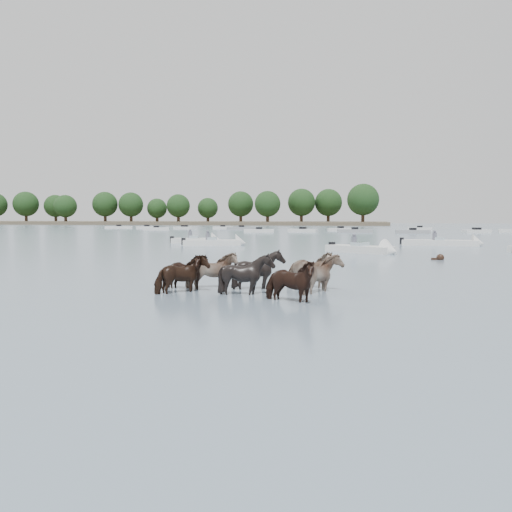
# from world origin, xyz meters

# --- Properties ---
(ground) EXTENTS (400.00, 400.00, 0.00)m
(ground) POSITION_xyz_m (0.00, 0.00, 0.00)
(ground) COLOR slate
(ground) RESTS_ON ground
(shoreline) EXTENTS (160.00, 30.00, 1.00)m
(shoreline) POSITION_xyz_m (-70.00, 150.00, 0.50)
(shoreline) COLOR #4C4233
(shoreline) RESTS_ON ground
(pony_herd) EXTENTS (6.29, 4.32, 1.59)m
(pony_herd) POSITION_xyz_m (-1.73, 1.39, 0.52)
(pony_herd) COLOR black
(pony_herd) RESTS_ON ground
(swimming_pony) EXTENTS (0.72, 0.44, 0.44)m
(swimming_pony) POSITION_xyz_m (6.22, 15.95, 0.10)
(swimming_pony) COLOR black
(swimming_pony) RESTS_ON ground
(motorboat_a) EXTENTS (5.61, 2.82, 1.92)m
(motorboat_a) POSITION_xyz_m (-10.01, 28.12, 0.23)
(motorboat_a) COLOR silver
(motorboat_a) RESTS_ON ground
(motorboat_b) EXTENTS (5.22, 4.28, 1.92)m
(motorboat_b) POSITION_xyz_m (2.37, 20.77, 0.23)
(motorboat_b) COLOR silver
(motorboat_b) RESTS_ON ground
(motorboat_c) EXTENTS (6.92, 2.16, 1.92)m
(motorboat_c) POSITION_xyz_m (9.29, 31.74, 0.22)
(motorboat_c) COLOR silver
(motorboat_c) RESTS_ON ground
(motorboat_f) EXTENTS (4.90, 2.50, 1.92)m
(motorboat_f) POSITION_xyz_m (-12.80, 31.53, 0.23)
(motorboat_f) COLOR silver
(motorboat_f) RESTS_ON ground
(distant_flotilla) EXTENTS (102.99, 24.19, 0.93)m
(distant_flotilla) POSITION_xyz_m (0.82, 77.06, 0.26)
(distant_flotilla) COLOR silver
(distant_flotilla) RESTS_ON ground
(treeline) EXTENTS (153.39, 22.23, 12.46)m
(treeline) POSITION_xyz_m (-63.57, 149.17, 6.66)
(treeline) COLOR #382619
(treeline) RESTS_ON ground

